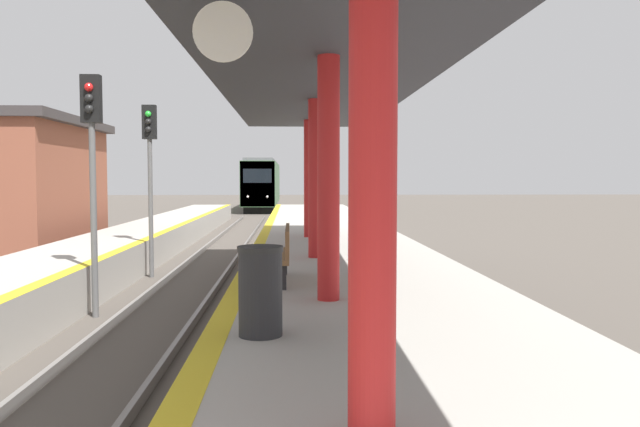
# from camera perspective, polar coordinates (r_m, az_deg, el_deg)

# --- Properties ---
(train) EXTENTS (2.60, 16.66, 4.21)m
(train) POSITION_cam_1_polar(r_m,az_deg,el_deg) (54.23, -5.27, 2.66)
(train) COLOR black
(train) RESTS_ON ground
(signal_mid) EXTENTS (0.36, 0.31, 4.61)m
(signal_mid) POSITION_cam_1_polar(r_m,az_deg,el_deg) (12.59, -20.12, 5.55)
(signal_mid) COLOR #595959
(signal_mid) RESTS_ON ground
(signal_far) EXTENTS (0.36, 0.31, 4.61)m
(signal_far) POSITION_cam_1_polar(r_m,az_deg,el_deg) (17.26, -15.30, 4.95)
(signal_far) COLOR #595959
(signal_far) RESTS_ON ground
(station_canopy) EXTENTS (3.86, 19.14, 3.64)m
(station_canopy) POSITION_cam_1_polar(r_m,az_deg,el_deg) (11.31, 0.06, 11.66)
(station_canopy) COLOR red
(station_canopy) RESTS_ON platform_right
(trash_bin) EXTENTS (0.51, 0.51, 0.99)m
(trash_bin) POSITION_cam_1_polar(r_m,az_deg,el_deg) (6.92, -5.48, -7.05)
(trash_bin) COLOR #262628
(trash_bin) RESTS_ON platform_right
(bench) EXTENTS (0.44, 1.88, 0.92)m
(bench) POSITION_cam_1_polar(r_m,az_deg,el_deg) (10.43, -3.66, -3.58)
(bench) COLOR brown
(bench) RESTS_ON platform_right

